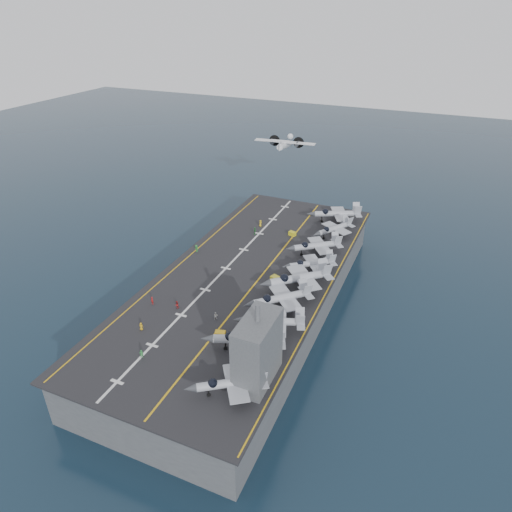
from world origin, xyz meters
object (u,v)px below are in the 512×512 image
at_px(island_superstructure, 257,343).
at_px(fighter_jet_0, 231,382).
at_px(transport_plane, 285,145).
at_px(tow_cart_a, 220,334).

bearing_deg(island_superstructure, fighter_jet_0, -119.01).
xyz_separation_m(fighter_jet_0, transport_plane, (-26.23, 94.36, 10.73)).
relative_size(tow_cart_a, transport_plane, 0.10).
bearing_deg(transport_plane, tow_cart_a, -77.64).
xyz_separation_m(fighter_jet_0, tow_cart_a, (-8.13, 11.75, -1.72)).
relative_size(fighter_jet_0, transport_plane, 0.73).
distance_m(island_superstructure, transport_plane, 94.43).
distance_m(island_superstructure, tow_cart_a, 14.60).
distance_m(tow_cart_a, transport_plane, 85.48).
bearing_deg(fighter_jet_0, island_superstructure, 60.99).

